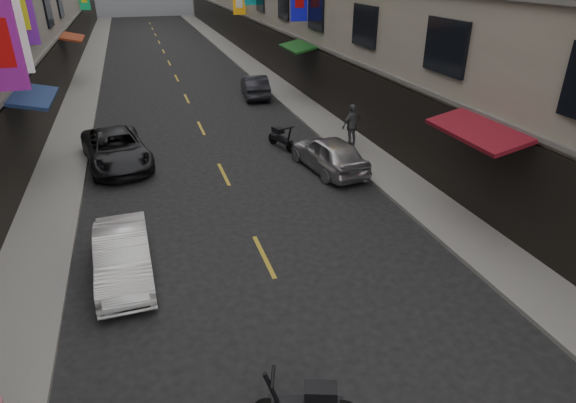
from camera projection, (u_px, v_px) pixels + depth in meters
sidewalk_left at (85, 83)px, 32.07m from camera, size 2.00×90.00×0.12m
sidewalk_right at (260, 72)px, 35.27m from camera, size 2.00×90.00×0.12m
street_awnings at (177, 86)px, 18.34m from camera, size 13.99×35.20×0.41m
lane_markings at (181, 87)px, 31.13m from camera, size 0.12×80.20×0.01m
scooter_far_right at (281, 138)px, 20.73m from camera, size 0.78×1.74×1.14m
car_left_mid at (123, 256)px, 12.06m from camera, size 1.40×3.76×1.23m
car_left_far at (116, 149)px, 18.87m from camera, size 2.99×5.12×1.34m
car_right_mid at (329, 153)px, 18.38m from camera, size 2.16×4.20×1.37m
car_right_far at (255, 86)px, 28.63m from camera, size 1.79×4.04×1.29m
pedestrian_rfar at (352, 125)px, 20.41m from camera, size 1.21×0.93×1.83m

